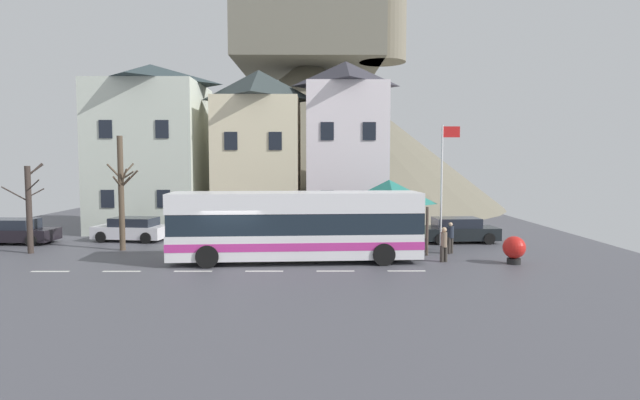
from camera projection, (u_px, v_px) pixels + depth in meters
The scene contains 20 objects.
ground_plane at pixel (233, 266), 22.90m from camera, with size 40.00×60.00×0.07m.
townhouse_00 at pixel (152, 148), 34.81m from camera, with size 6.84×6.88×11.07m.
townhouse_01 at pixel (259, 151), 34.69m from camera, with size 5.41×6.52×10.68m.
townhouse_02 at pixel (345, 147), 34.44m from camera, with size 5.12×5.97×11.20m.
hilltop_castle at pixel (309, 126), 54.02m from camera, with size 39.43×39.43×23.44m.
transit_bus at pixel (296, 227), 23.68m from camera, with size 11.55×3.13×3.21m.
bus_shelter at pixel (389, 192), 26.82m from camera, with size 3.60×3.60×3.67m.
parked_car_00 at pixel (459, 230), 29.51m from camera, with size 4.27×2.15×1.41m.
parked_car_01 at pixel (132, 229), 30.03m from camera, with size 4.32×2.41×1.37m.
parked_car_02 at pixel (15, 231), 29.06m from camera, with size 4.45×2.11×1.39m.
parked_car_03 at pixel (367, 230), 29.71m from camera, with size 4.13×1.99×1.32m.
pedestrian_00 at pixel (450, 237), 25.85m from camera, with size 0.33×0.33×1.58m.
pedestrian_01 at pixel (422, 235), 26.18m from camera, with size 0.35×0.35×1.56m.
pedestrian_02 at pixel (370, 235), 26.15m from camera, with size 0.33×0.34×1.57m.
pedestrian_03 at pixel (444, 244), 23.70m from camera, with size 0.37×0.29×1.61m.
public_bench at pixel (402, 235), 29.13m from camera, with size 1.79×0.48×0.87m.
flagpole at pixel (443, 178), 26.64m from camera, with size 0.95×0.10×6.48m.
harbour_buoy at pixel (514, 248), 23.25m from camera, with size 1.01×1.01×1.26m.
bare_tree_00 at pixel (121, 192), 26.67m from camera, with size 1.62×1.67×5.93m.
bare_tree_01 at pixel (29, 208), 25.84m from camera, with size 2.16×1.12×4.55m.
Camera 1 is at (3.71, -22.64, 4.62)m, focal length 29.03 mm.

